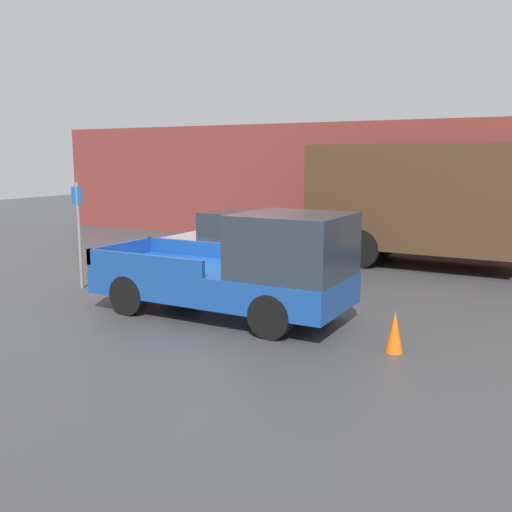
# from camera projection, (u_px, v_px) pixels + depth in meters

# --- Properties ---
(ground_plane) EXTENTS (60.00, 60.00, 0.00)m
(ground_plane) POSITION_uv_depth(u_px,v_px,m) (243.00, 311.00, 11.36)
(ground_plane) COLOR #3D3D3F
(building_wall) EXTENTS (28.00, 0.15, 4.21)m
(building_wall) POSITION_uv_depth(u_px,v_px,m) (381.00, 185.00, 18.96)
(building_wall) COLOR brown
(building_wall) RESTS_ON ground
(pickup_truck) EXTENTS (5.02, 1.99, 2.05)m
(pickup_truck) POSITION_uv_depth(u_px,v_px,m) (245.00, 269.00, 10.74)
(pickup_truck) COLOR #194799
(pickup_truck) RESTS_ON ground
(car) EXTENTS (4.52, 1.97, 1.71)m
(car) POSITION_uv_depth(u_px,v_px,m) (254.00, 246.00, 14.07)
(car) COLOR #B7BABF
(car) RESTS_ON ground
(delivery_truck) EXTENTS (7.45, 2.35, 3.38)m
(delivery_truck) POSITION_uv_depth(u_px,v_px,m) (436.00, 202.00, 15.60)
(delivery_truck) COLOR #4C331E
(delivery_truck) RESTS_ON ground
(parking_sign) EXTENTS (0.30, 0.07, 2.47)m
(parking_sign) POSITION_uv_depth(u_px,v_px,m) (79.00, 230.00, 13.10)
(parking_sign) COLOR gray
(parking_sign) RESTS_ON ground
(traffic_cone) EXTENTS (0.29, 0.29, 0.67)m
(traffic_cone) POSITION_uv_depth(u_px,v_px,m) (395.00, 332.00, 8.94)
(traffic_cone) COLOR orange
(traffic_cone) RESTS_ON ground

